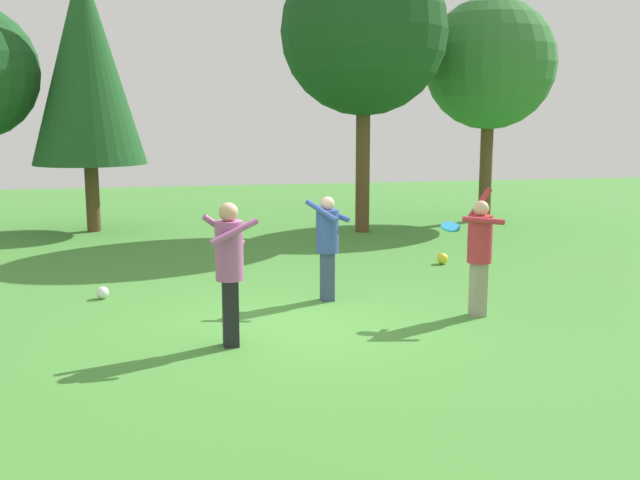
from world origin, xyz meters
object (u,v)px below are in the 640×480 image
ball_yellow (442,259)px  tree_right (364,32)px  person_bystander (229,262)px  tree_left (86,64)px  person_catcher (327,239)px  person_thrower (480,248)px  frisbee (451,227)px  ball_white (102,293)px  tree_far_right (490,64)px

ball_yellow → tree_right: (-0.47, 4.11, 4.58)m
person_bystander → tree_left: size_ratio=0.28×
person_bystander → person_catcher: bearing=36.2°
person_thrower → frisbee: person_thrower is taller
ball_white → tree_left: bearing=96.0°
person_thrower → person_catcher: size_ratio=1.13×
person_catcher → person_bystander: (-1.64, -1.95, 0.11)m
ball_white → tree_left: size_ratio=0.03×
person_thrower → tree_far_right: 10.22m
person_thrower → person_catcher: (-1.89, 1.28, -0.03)m
ball_yellow → ball_white: ball_yellow is taller
ball_yellow → tree_right: tree_right is taller
person_bystander → tree_left: bearing=90.5°
person_bystander → ball_white: (-1.73, 2.74, -0.96)m
person_catcher → ball_white: person_catcher is taller
ball_yellow → tree_right: size_ratio=0.03×
person_bystander → ball_yellow: (4.36, 4.18, -0.95)m
ball_yellow → tree_right: bearing=96.5°
tree_far_right → person_catcher: bearing=-128.2°
person_catcher → frisbee: bearing=0.0°
person_catcher → frisbee: (1.49, -1.18, 0.32)m
frisbee → tree_left: tree_left is taller
person_bystander → ball_yellow: bearing=30.0°
ball_yellow → person_bystander: bearing=-136.2°
ball_yellow → tree_far_right: bearing=58.7°
person_bystander → tree_far_right: 12.55m
person_catcher → tree_left: (-4.10, 7.73, 3.02)m
frisbee → tree_right: (0.77, 7.53, 3.42)m
person_thrower → frisbee: bearing=-0.0°
person_thrower → tree_left: tree_left is taller
ball_yellow → tree_left: tree_left is taller
frisbee → tree_right: 8.30m
tree_left → ball_white: bearing=-84.0°
frisbee → tree_right: tree_right is taller
person_thrower → ball_white: bearing=-7.9°
ball_white → person_thrower: bearing=-21.5°
tree_right → tree_far_right: size_ratio=1.15×
frisbee → tree_far_right: 10.22m
person_thrower → tree_left: (-5.99, 9.01, 2.99)m
person_catcher → person_thrower: bearing=4.3°
person_thrower → tree_left: size_ratio=0.28×
person_catcher → tree_far_right: bearing=90.1°
tree_left → person_bystander: bearing=-75.7°
person_thrower → tree_left: 11.22m
tree_left → ball_yellow: bearing=-38.8°
tree_right → ball_yellow: bearing=-83.5°
person_bystander → frisbee: (3.13, 0.77, 0.21)m
frisbee → ball_yellow: (1.24, 3.41, -1.16)m
person_catcher → tree_right: size_ratio=0.24×
person_thrower → ball_white: person_thrower is taller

